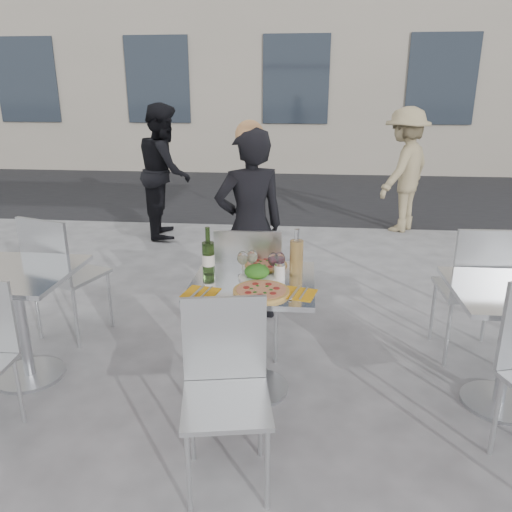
# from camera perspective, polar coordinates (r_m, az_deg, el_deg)

# --- Properties ---
(ground) EXTENTS (80.00, 80.00, 0.00)m
(ground) POSITION_cam_1_polar(r_m,az_deg,el_deg) (3.30, -0.27, -14.98)
(ground) COLOR #5F5E61
(street_asphalt) EXTENTS (24.00, 5.00, 0.00)m
(street_asphalt) POSITION_cam_1_polar(r_m,az_deg,el_deg) (9.42, 3.96, 7.41)
(street_asphalt) COLOR black
(street_asphalt) RESTS_ON ground
(main_table) EXTENTS (0.72, 0.72, 0.75)m
(main_table) POSITION_cam_1_polar(r_m,az_deg,el_deg) (3.04, -0.29, -6.47)
(main_table) COLOR #B7BABF
(main_table) RESTS_ON ground
(side_table_left) EXTENTS (0.72, 0.72, 0.75)m
(side_table_left) POSITION_cam_1_polar(r_m,az_deg,el_deg) (3.51, -25.50, -4.79)
(side_table_left) COLOR #B7BABF
(side_table_left) RESTS_ON ground
(side_table_right) EXTENTS (0.72, 0.72, 0.75)m
(side_table_right) POSITION_cam_1_polar(r_m,az_deg,el_deg) (3.25, 27.22, -6.90)
(side_table_right) COLOR #B7BABF
(side_table_right) RESTS_ON ground
(chair_far) EXTENTS (0.46, 0.47, 0.96)m
(chair_far) POSITION_cam_1_polar(r_m,az_deg,el_deg) (3.41, -0.81, -2.97)
(chair_far) COLOR silver
(chair_far) RESTS_ON ground
(chair_near) EXTENTS (0.48, 0.48, 0.90)m
(chair_near) POSITION_cam_1_polar(r_m,az_deg,el_deg) (2.43, -3.50, -13.64)
(chair_near) COLOR silver
(chair_near) RESTS_ON ground
(side_chair_lfar) EXTENTS (0.56, 0.56, 0.97)m
(side_chair_lfar) POSITION_cam_1_polar(r_m,az_deg,el_deg) (3.94, -21.56, -1.28)
(side_chair_lfar) COLOR silver
(side_chair_lfar) RESTS_ON ground
(side_chair_rfar) EXTENTS (0.46, 0.48, 0.99)m
(side_chair_rfar) POSITION_cam_1_polar(r_m,az_deg,el_deg) (3.67, 24.17, -2.87)
(side_chair_rfar) COLOR silver
(side_chair_rfar) RESTS_ON ground
(woman_diner) EXTENTS (0.67, 0.57, 1.56)m
(woman_diner) POSITION_cam_1_polar(r_m,az_deg,el_deg) (3.97, -0.70, 3.29)
(woman_diner) COLOR black
(woman_diner) RESTS_ON ground
(pedestrian_a) EXTENTS (0.79, 0.93, 1.66)m
(pedestrian_a) POSITION_cam_1_polar(r_m,az_deg,el_deg) (6.49, -10.35, 9.51)
(pedestrian_a) COLOR black
(pedestrian_a) RESTS_ON ground
(pedestrian_b) EXTENTS (1.08, 1.20, 1.61)m
(pedestrian_b) POSITION_cam_1_polar(r_m,az_deg,el_deg) (6.91, 16.57, 9.37)
(pedestrian_b) COLOR #988762
(pedestrian_b) RESTS_ON ground
(pizza_near) EXTENTS (0.31, 0.31, 0.02)m
(pizza_near) POSITION_cam_1_polar(r_m,az_deg,el_deg) (2.77, 0.59, -4.03)
(pizza_near) COLOR tan
(pizza_near) RESTS_ON main_table
(pizza_far) EXTENTS (0.31, 0.31, 0.03)m
(pizza_far) POSITION_cam_1_polar(r_m,az_deg,el_deg) (3.14, 1.14, -1.12)
(pizza_far) COLOR white
(pizza_far) RESTS_ON main_table
(salad_plate) EXTENTS (0.22, 0.22, 0.09)m
(salad_plate) POSITION_cam_1_polar(r_m,az_deg,el_deg) (2.96, 0.11, -1.94)
(salad_plate) COLOR white
(salad_plate) RESTS_ON main_table
(wine_bottle) EXTENTS (0.07, 0.08, 0.29)m
(wine_bottle) POSITION_cam_1_polar(r_m,az_deg,el_deg) (3.03, -5.48, -0.02)
(wine_bottle) COLOR #34541F
(wine_bottle) RESTS_ON main_table
(carafe) EXTENTS (0.08, 0.08, 0.29)m
(carafe) POSITION_cam_1_polar(r_m,az_deg,el_deg) (2.99, 4.65, -0.11)
(carafe) COLOR tan
(carafe) RESTS_ON main_table
(sugar_shaker) EXTENTS (0.06, 0.06, 0.11)m
(sugar_shaker) POSITION_cam_1_polar(r_m,az_deg,el_deg) (2.94, 2.72, -1.74)
(sugar_shaker) COLOR white
(sugar_shaker) RESTS_ON main_table
(wineglass_white_a) EXTENTS (0.07, 0.07, 0.16)m
(wineglass_white_a) POSITION_cam_1_polar(r_m,az_deg,el_deg) (2.98, -1.54, -0.33)
(wineglass_white_a) COLOR white
(wineglass_white_a) RESTS_ON main_table
(wineglass_white_b) EXTENTS (0.07, 0.07, 0.16)m
(wineglass_white_b) POSITION_cam_1_polar(r_m,az_deg,el_deg) (3.00, -0.46, -0.18)
(wineglass_white_b) COLOR white
(wineglass_white_b) RESTS_ON main_table
(wineglass_red_a) EXTENTS (0.07, 0.07, 0.16)m
(wineglass_red_a) POSITION_cam_1_polar(r_m,az_deg,el_deg) (2.96, 2.01, -0.49)
(wineglass_red_a) COLOR white
(wineglass_red_a) RESTS_ON main_table
(wineglass_red_b) EXTENTS (0.07, 0.07, 0.16)m
(wineglass_red_b) POSITION_cam_1_polar(r_m,az_deg,el_deg) (2.96, 2.70, -0.45)
(wineglass_red_b) COLOR white
(wineglass_red_b) RESTS_ON main_table
(napkin_left) EXTENTS (0.21, 0.21, 0.01)m
(napkin_left) POSITION_cam_1_polar(r_m,az_deg,el_deg) (2.79, -6.34, -4.16)
(napkin_left) COLOR orange
(napkin_left) RESTS_ON main_table
(napkin_right) EXTENTS (0.22, 0.22, 0.01)m
(napkin_right) POSITION_cam_1_polar(r_m,az_deg,el_deg) (2.77, 4.88, -4.27)
(napkin_right) COLOR orange
(napkin_right) RESTS_ON main_table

